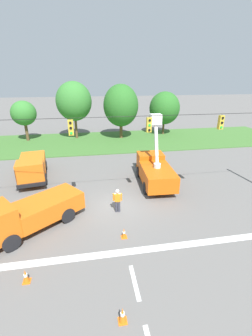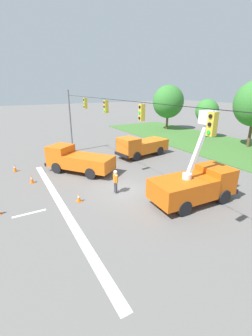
{
  "view_description": "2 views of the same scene",
  "coord_description": "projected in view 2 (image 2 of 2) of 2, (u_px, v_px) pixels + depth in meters",
  "views": [
    {
      "loc": [
        -1.7,
        -14.28,
        8.98
      ],
      "look_at": [
        1.19,
        2.65,
        1.95
      ],
      "focal_mm": 24.0,
      "sensor_mm": 36.0,
      "label": 1
    },
    {
      "loc": [
        13.61,
        -7.5,
        7.4
      ],
      "look_at": [
        -0.58,
        0.55,
        1.55
      ],
      "focal_mm": 24.0,
      "sensor_mm": 36.0,
      "label": 2
    }
  ],
  "objects": [
    {
      "name": "tree_west",
      "position": [
        207.0,
        111.0,
        33.9
      ],
      "size": [
        3.52,
        3.27,
        5.84
      ],
      "color": "brown",
      "rests_on": "ground"
    },
    {
      "name": "traffic_cone_foreground_left",
      "position": [
        15.0,
        168.0,
        20.91
      ],
      "size": [
        0.36,
        0.36,
        0.74
      ],
      "color": "orange",
      "rests_on": "ground"
    },
    {
      "name": "utility_truck_support_near",
      "position": [
        141.0,
        146.0,
        25.37
      ],
      "size": [
        3.19,
        6.51,
        2.34
      ],
      "color": "orange",
      "rests_on": "ground"
    },
    {
      "name": "lane_markings",
      "position": [
        38.0,
        211.0,
        14.24
      ],
      "size": [
        17.6,
        15.25,
        0.01
      ],
      "color": "silver",
      "rests_on": "ground"
    },
    {
      "name": "road_worker",
      "position": [
        115.0,
        180.0,
        16.46
      ],
      "size": [
        0.65,
        0.29,
        1.77
      ],
      "color": "#383842",
      "rests_on": "ground"
    },
    {
      "name": "ground_plane",
      "position": [
        124.0,
        191.0,
        17.13
      ],
      "size": [
        200.0,
        200.0,
        0.0
      ],
      "primitive_type": "plane",
      "color": "#605E5B"
    },
    {
      "name": "traffic_cone_near_bucket",
      "position": [
        32.0,
        179.0,
        18.4
      ],
      "size": [
        0.36,
        0.36,
        0.71
      ],
      "color": "orange",
      "rests_on": "ground"
    },
    {
      "name": "utility_truck_bucket_lift",
      "position": [
        195.0,
        184.0,
        15.04
      ],
      "size": [
        2.78,
        6.07,
        6.08
      ],
      "color": "#D6560F",
      "rests_on": "ground"
    },
    {
      "name": "traffic_cone_mid_right",
      "position": [
        79.0,
        197.0,
        15.38
      ],
      "size": [
        0.36,
        0.36,
        0.65
      ],
      "color": "orange",
      "rests_on": "ground"
    },
    {
      "name": "signal_gantry",
      "position": [
        123.0,
        131.0,
        15.62
      ],
      "size": [
        26.2,
        0.33,
        7.2
      ],
      "color": "slate",
      "rests_on": "ground"
    },
    {
      "name": "tree_far_west",
      "position": [
        168.0,
        102.0,
        40.38
      ],
      "size": [
        5.21,
        5.71,
        7.91
      ],
      "color": "brown",
      "rests_on": "ground"
    },
    {
      "name": "utility_truck_support_far",
      "position": [
        77.0,
        160.0,
        20.53
      ],
      "size": [
        6.4,
        5.62,
        2.35
      ],
      "color": "orange",
      "rests_on": "ground"
    }
  ]
}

